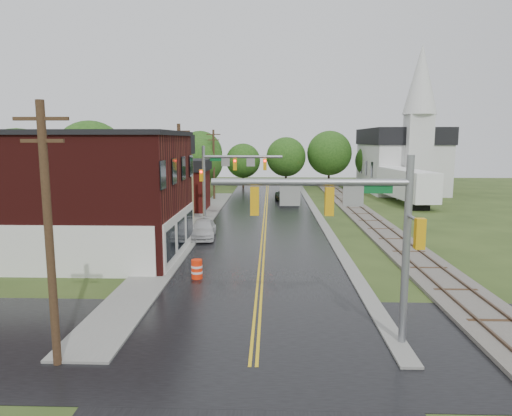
{
  "coord_description": "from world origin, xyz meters",
  "views": [
    {
      "loc": [
        0.58,
        -14.61,
        7.74
      ],
      "look_at": [
        -0.35,
        13.58,
        3.5
      ],
      "focal_mm": 32.0,
      "sensor_mm": 36.0,
      "label": 1
    }
  ],
  "objects_px": {
    "utility_pole_c": "(214,163)",
    "semi_trailer": "(406,184)",
    "traffic_signal_near": "(349,216)",
    "tree_left_c": "(151,167)",
    "utility_pole_b": "(180,177)",
    "tree_left_e": "(200,162)",
    "church": "(403,153)",
    "tree_left_b": "(92,159)",
    "construction_barrel": "(197,269)",
    "tree_left_a": "(21,172)",
    "suv_dark": "(287,196)",
    "utility_pole_a": "(49,231)",
    "traffic_signal_far": "(227,170)",
    "brick_building": "(74,194)",
    "pickup_white": "(203,229)"
  },
  "relations": [
    {
      "from": "utility_pole_c",
      "to": "construction_barrel",
      "type": "bearing_deg",
      "value": -84.54
    },
    {
      "from": "utility_pole_b",
      "to": "tree_left_e",
      "type": "relative_size",
      "value": 1.1
    },
    {
      "from": "brick_building",
      "to": "utility_pole_a",
      "type": "xyz_separation_m",
      "value": [
        5.68,
        -15.0,
        0.57
      ]
    },
    {
      "from": "tree_left_c",
      "to": "traffic_signal_near",
      "type": "bearing_deg",
      "value": -65.44
    },
    {
      "from": "suv_dark",
      "to": "traffic_signal_far",
      "type": "bearing_deg",
      "value": -119.86
    },
    {
      "from": "brick_building",
      "to": "construction_barrel",
      "type": "xyz_separation_m",
      "value": [
        8.93,
        -5.0,
        -3.6
      ]
    },
    {
      "from": "traffic_signal_near",
      "to": "tree_left_a",
      "type": "xyz_separation_m",
      "value": [
        -23.32,
        19.9,
        0.15
      ]
    },
    {
      "from": "traffic_signal_far",
      "to": "utility_pole_a",
      "type": "relative_size",
      "value": 0.82
    },
    {
      "from": "semi_trailer",
      "to": "construction_barrel",
      "type": "height_order",
      "value": "semi_trailer"
    },
    {
      "from": "brick_building",
      "to": "traffic_signal_far",
      "type": "bearing_deg",
      "value": 53.08
    },
    {
      "from": "utility_pole_c",
      "to": "tree_left_a",
      "type": "height_order",
      "value": "utility_pole_c"
    },
    {
      "from": "utility_pole_b",
      "to": "tree_left_c",
      "type": "distance_m",
      "value": 19.24
    },
    {
      "from": "traffic_signal_near",
      "to": "suv_dark",
      "type": "bearing_deg",
      "value": 91.31
    },
    {
      "from": "pickup_white",
      "to": "traffic_signal_near",
      "type": "bearing_deg",
      "value": -70.34
    },
    {
      "from": "tree_left_c",
      "to": "tree_left_a",
      "type": "bearing_deg",
      "value": -108.43
    },
    {
      "from": "utility_pole_c",
      "to": "semi_trailer",
      "type": "relative_size",
      "value": 0.66
    },
    {
      "from": "utility_pole_a",
      "to": "tree_left_e",
      "type": "xyz_separation_m",
      "value": [
        -2.05,
        45.9,
        0.09
      ]
    },
    {
      "from": "tree_left_a",
      "to": "traffic_signal_near",
      "type": "bearing_deg",
      "value": -40.47
    },
    {
      "from": "utility_pole_b",
      "to": "tree_left_e",
      "type": "bearing_deg",
      "value": 94.9
    },
    {
      "from": "church",
      "to": "tree_left_b",
      "type": "height_order",
      "value": "church"
    },
    {
      "from": "brick_building",
      "to": "pickup_white",
      "type": "height_order",
      "value": "brick_building"
    },
    {
      "from": "brick_building",
      "to": "church",
      "type": "bearing_deg",
      "value": 50.02
    },
    {
      "from": "brick_building",
      "to": "utility_pole_c",
      "type": "bearing_deg",
      "value": 78.91
    },
    {
      "from": "church",
      "to": "utility_pole_c",
      "type": "distance_m",
      "value": 28.54
    },
    {
      "from": "church",
      "to": "tree_left_c",
      "type": "bearing_deg",
      "value": -157.76
    },
    {
      "from": "utility_pole_a",
      "to": "suv_dark",
      "type": "distance_m",
      "value": 43.12
    },
    {
      "from": "tree_left_b",
      "to": "utility_pole_a",
      "type": "bearing_deg",
      "value": -70.9
    },
    {
      "from": "traffic_signal_near",
      "to": "utility_pole_c",
      "type": "xyz_separation_m",
      "value": [
        -10.27,
        42.0,
        -0.25
      ]
    },
    {
      "from": "utility_pole_a",
      "to": "tree_left_c",
      "type": "distance_m",
      "value": 40.52
    },
    {
      "from": "tree_left_b",
      "to": "construction_barrel",
      "type": "xyz_separation_m",
      "value": [
        14.3,
        -21.9,
        -5.17
      ]
    },
    {
      "from": "tree_left_b",
      "to": "pickup_white",
      "type": "xyz_separation_m",
      "value": [
        13.05,
        -11.19,
        -5.02
      ]
    },
    {
      "from": "tree_left_a",
      "to": "tree_left_b",
      "type": "height_order",
      "value": "tree_left_b"
    },
    {
      "from": "utility_pole_a",
      "to": "tree_left_b",
      "type": "relative_size",
      "value": 0.93
    },
    {
      "from": "utility_pole_c",
      "to": "construction_barrel",
      "type": "xyz_separation_m",
      "value": [
        3.25,
        -34.0,
        -4.17
      ]
    },
    {
      "from": "traffic_signal_near",
      "to": "suv_dark",
      "type": "distance_m",
      "value": 40.14
    },
    {
      "from": "utility_pole_c",
      "to": "tree_left_e",
      "type": "xyz_separation_m",
      "value": [
        -2.05,
        1.9,
        0.09
      ]
    },
    {
      "from": "brick_building",
      "to": "semi_trailer",
      "type": "relative_size",
      "value": 1.04
    },
    {
      "from": "utility_pole_b",
      "to": "traffic_signal_far",
      "type": "bearing_deg",
      "value": 56.32
    },
    {
      "from": "suv_dark",
      "to": "utility_pole_a",
      "type": "bearing_deg",
      "value": -110.44
    },
    {
      "from": "traffic_signal_far",
      "to": "construction_barrel",
      "type": "xyz_separation_m",
      "value": [
        -0.08,
        -17.0,
        -4.43
      ]
    },
    {
      "from": "tree_left_a",
      "to": "construction_barrel",
      "type": "bearing_deg",
      "value": -36.13
    },
    {
      "from": "traffic_signal_near",
      "to": "tree_left_c",
      "type": "bearing_deg",
      "value": 114.56
    },
    {
      "from": "tree_left_b",
      "to": "semi_trailer",
      "type": "distance_m",
      "value": 36.11
    },
    {
      "from": "tree_left_a",
      "to": "tree_left_c",
      "type": "bearing_deg",
      "value": 71.57
    },
    {
      "from": "traffic_signal_near",
      "to": "utility_pole_c",
      "type": "relative_size",
      "value": 0.82
    },
    {
      "from": "tree_left_e",
      "to": "utility_pole_a",
      "type": "bearing_deg",
      "value": -87.45
    },
    {
      "from": "tree_left_b",
      "to": "traffic_signal_far",
      "type": "bearing_deg",
      "value": -18.81
    },
    {
      "from": "tree_left_b",
      "to": "tree_left_e",
      "type": "xyz_separation_m",
      "value": [
        9.0,
        14.0,
        -0.9
      ]
    },
    {
      "from": "church",
      "to": "utility_pole_b",
      "type": "height_order",
      "value": "church"
    },
    {
      "from": "suv_dark",
      "to": "construction_barrel",
      "type": "distance_m",
      "value": 32.48
    }
  ]
}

